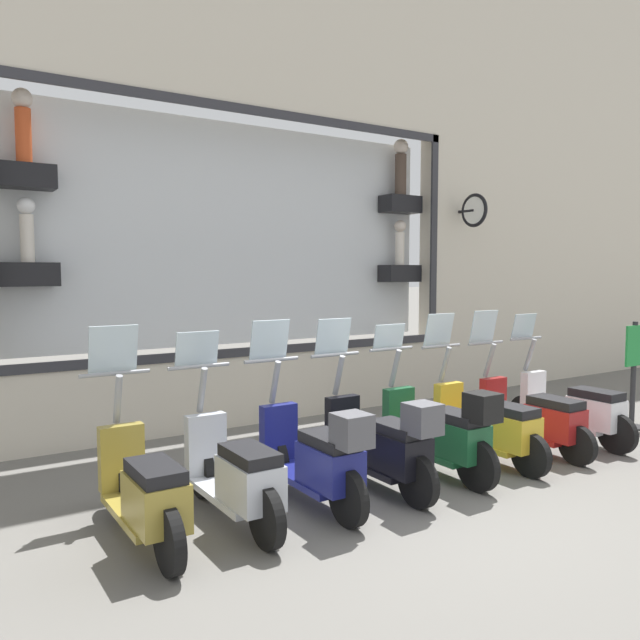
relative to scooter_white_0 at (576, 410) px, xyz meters
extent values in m
plane|color=#66635E|center=(-0.39, 2.89, -0.42)|extent=(120.00, 120.00, 0.00)
cube|color=beige|center=(3.21, 2.89, 0.07)|extent=(0.40, 6.66, 0.97)
cube|color=#2D2D33|center=(3.00, 2.89, 3.88)|extent=(0.04, 6.66, 0.12)
cube|color=#2D2D33|center=(3.00, 2.89, 0.61)|extent=(0.04, 6.66, 0.12)
cube|color=#2D2D33|center=(3.00, -0.38, 2.25)|extent=(0.04, 0.12, 3.39)
cube|color=silver|center=(3.56, 2.89, 2.25)|extent=(0.04, 6.42, 3.15)
cube|color=black|center=(3.34, 0.05, 2.82)|extent=(0.36, 0.66, 0.28)
cylinder|color=#47382D|center=(3.34, 0.05, 3.30)|extent=(0.19, 0.19, 0.68)
sphere|color=beige|center=(3.34, 0.05, 3.76)|extent=(0.24, 0.24, 0.24)
cube|color=black|center=(3.34, 5.72, 2.82)|extent=(0.36, 0.66, 0.28)
cylinder|color=#CC4C23|center=(3.34, 5.72, 3.28)|extent=(0.18, 0.18, 0.63)
sphere|color=beige|center=(3.34, 5.72, 3.71)|extent=(0.23, 0.23, 0.23)
cube|color=black|center=(3.34, 0.05, 1.68)|extent=(0.36, 0.66, 0.28)
cylinder|color=silver|center=(3.34, 0.05, 2.10)|extent=(0.15, 0.15, 0.54)
sphere|color=beige|center=(3.34, 0.05, 2.47)|extent=(0.20, 0.20, 0.20)
cube|color=black|center=(3.34, 5.72, 1.68)|extent=(0.36, 0.66, 0.28)
cylinder|color=silver|center=(3.34, 5.72, 2.10)|extent=(0.16, 0.16, 0.56)
sphere|color=white|center=(3.34, 5.72, 2.48)|extent=(0.20, 0.20, 0.20)
cylinder|color=black|center=(2.84, -0.96, 2.72)|extent=(0.35, 0.05, 0.05)
torus|color=black|center=(2.66, -0.96, 2.72)|extent=(0.56, 0.06, 0.56)
cylinder|color=white|center=(2.66, -0.96, 2.72)|extent=(0.46, 0.03, 0.46)
cylinder|color=black|center=(0.76, 0.00, -0.18)|extent=(0.47, 0.09, 0.47)
cylinder|color=black|center=(-0.56, 0.00, -0.18)|extent=(0.47, 0.09, 0.47)
cube|color=silver|center=(0.10, 0.00, -0.20)|extent=(1.02, 0.38, 0.06)
cube|color=silver|center=(-0.27, 0.00, 0.01)|extent=(0.61, 0.35, 0.36)
cube|color=black|center=(-0.27, 0.00, 0.24)|extent=(0.58, 0.31, 0.10)
cube|color=silver|center=(0.64, 0.00, 0.11)|extent=(0.12, 0.37, 0.56)
cylinder|color=gray|center=(0.71, 0.00, 0.61)|extent=(0.20, 0.06, 0.45)
cylinder|color=gray|center=(0.78, 0.00, 0.82)|extent=(0.04, 0.61, 0.04)
cube|color=silver|center=(0.82, 0.00, 0.99)|extent=(0.08, 0.42, 0.33)
cylinder|color=black|center=(0.77, 0.77, -0.20)|extent=(0.44, 0.09, 0.44)
cylinder|color=black|center=(-0.57, 0.77, -0.20)|extent=(0.44, 0.09, 0.44)
cube|color=maroon|center=(0.10, 0.77, -0.21)|extent=(1.02, 0.38, 0.06)
cube|color=maroon|center=(-0.27, 0.77, 0.00)|extent=(0.61, 0.35, 0.36)
cube|color=black|center=(-0.27, 0.77, 0.23)|extent=(0.58, 0.31, 0.10)
cube|color=maroon|center=(0.64, 0.77, 0.10)|extent=(0.12, 0.37, 0.56)
cylinder|color=gray|center=(0.71, 0.77, 0.59)|extent=(0.20, 0.06, 0.45)
cylinder|color=gray|center=(0.78, 0.77, 0.81)|extent=(0.04, 0.61, 0.04)
cube|color=silver|center=(0.82, 0.77, 1.02)|extent=(0.10, 0.42, 0.41)
cylinder|color=black|center=(0.76, 1.54, -0.19)|extent=(0.46, 0.09, 0.46)
cylinder|color=black|center=(-0.56, 1.54, -0.19)|extent=(0.46, 0.09, 0.46)
cube|color=gold|center=(0.10, 1.54, -0.20)|extent=(1.02, 0.38, 0.06)
cube|color=gold|center=(-0.27, 1.54, 0.01)|extent=(0.61, 0.35, 0.36)
cube|color=black|center=(-0.27, 1.54, 0.24)|extent=(0.58, 0.31, 0.10)
cube|color=gold|center=(0.64, 1.54, 0.11)|extent=(0.12, 0.37, 0.56)
cylinder|color=gray|center=(0.71, 1.54, 0.60)|extent=(0.20, 0.06, 0.45)
cylinder|color=gray|center=(0.78, 1.54, 0.82)|extent=(0.04, 0.60, 0.04)
cube|color=silver|center=(0.82, 1.54, 1.02)|extent=(0.10, 0.42, 0.39)
cylinder|color=black|center=(0.75, 2.32, -0.17)|extent=(0.51, 0.09, 0.51)
cylinder|color=black|center=(-0.55, 2.32, -0.17)|extent=(0.51, 0.09, 0.51)
cube|color=#19512D|center=(0.10, 2.32, -0.18)|extent=(1.02, 0.39, 0.06)
cube|color=#19512D|center=(-0.27, 2.32, 0.03)|extent=(0.61, 0.35, 0.36)
cube|color=black|center=(-0.27, 2.32, 0.26)|extent=(0.58, 0.31, 0.10)
cube|color=#19512D|center=(0.64, 2.32, 0.13)|extent=(0.12, 0.37, 0.56)
cylinder|color=gray|center=(0.71, 2.32, 0.62)|extent=(0.20, 0.06, 0.45)
cylinder|color=gray|center=(0.78, 2.32, 0.84)|extent=(0.04, 0.60, 0.04)
cube|color=silver|center=(0.82, 2.32, 0.98)|extent=(0.07, 0.42, 0.28)
cube|color=black|center=(-0.60, 2.32, 0.42)|extent=(0.28, 0.28, 0.28)
cylinder|color=black|center=(0.76, 3.09, -0.18)|extent=(0.48, 0.09, 0.48)
cylinder|color=black|center=(-0.56, 3.09, -0.18)|extent=(0.48, 0.09, 0.48)
cube|color=black|center=(0.10, 3.09, -0.19)|extent=(1.02, 0.39, 0.06)
cube|color=black|center=(-0.27, 3.09, 0.02)|extent=(0.61, 0.35, 0.36)
cube|color=black|center=(-0.27, 3.09, 0.25)|extent=(0.58, 0.31, 0.10)
cube|color=black|center=(0.64, 3.09, 0.12)|extent=(0.12, 0.37, 0.56)
cylinder|color=gray|center=(0.71, 3.09, 0.61)|extent=(0.20, 0.06, 0.45)
cylinder|color=gray|center=(0.78, 3.09, 0.83)|extent=(0.04, 0.60, 0.04)
cube|color=silver|center=(0.82, 3.09, 1.02)|extent=(0.10, 0.42, 0.39)
cube|color=#4C4C51|center=(-0.60, 3.09, 0.41)|extent=(0.28, 0.28, 0.28)
cylinder|color=black|center=(0.75, 3.86, -0.18)|extent=(0.49, 0.09, 0.49)
cylinder|color=black|center=(-0.55, 3.86, -0.18)|extent=(0.49, 0.09, 0.49)
cube|color=navy|center=(0.10, 3.86, -0.19)|extent=(1.02, 0.38, 0.06)
cube|color=navy|center=(-0.27, 3.86, 0.02)|extent=(0.61, 0.35, 0.36)
cube|color=black|center=(-0.27, 3.86, 0.25)|extent=(0.58, 0.31, 0.10)
cube|color=navy|center=(0.64, 3.86, 0.12)|extent=(0.12, 0.37, 0.56)
cylinder|color=gray|center=(0.71, 3.86, 0.62)|extent=(0.20, 0.06, 0.45)
cylinder|color=gray|center=(0.78, 3.86, 0.83)|extent=(0.04, 0.60, 0.04)
cube|color=silver|center=(0.82, 3.86, 1.03)|extent=(0.10, 0.42, 0.40)
cube|color=#4C4C51|center=(-0.60, 3.86, 0.41)|extent=(0.28, 0.28, 0.28)
cylinder|color=black|center=(0.75, 4.63, -0.18)|extent=(0.49, 0.09, 0.49)
cylinder|color=black|center=(-0.55, 4.63, -0.18)|extent=(0.49, 0.09, 0.49)
cube|color=#B7BCC6|center=(0.10, 4.63, -0.19)|extent=(1.02, 0.38, 0.06)
cube|color=#B7BCC6|center=(-0.27, 4.63, 0.02)|extent=(0.61, 0.35, 0.36)
cube|color=black|center=(-0.27, 4.63, 0.25)|extent=(0.58, 0.31, 0.10)
cube|color=#B7BCC6|center=(0.64, 4.63, 0.12)|extent=(0.12, 0.37, 0.56)
cylinder|color=gray|center=(0.71, 4.63, 0.61)|extent=(0.20, 0.06, 0.45)
cylinder|color=gray|center=(0.78, 4.63, 0.83)|extent=(0.04, 0.61, 0.04)
cube|color=silver|center=(0.82, 4.63, 0.99)|extent=(0.08, 0.42, 0.33)
cylinder|color=black|center=(0.75, 5.41, -0.17)|extent=(0.49, 0.09, 0.49)
cylinder|color=black|center=(-0.55, 5.41, -0.17)|extent=(0.49, 0.09, 0.49)
cube|color=olive|center=(0.10, 5.41, -0.19)|extent=(1.02, 0.38, 0.06)
cube|color=olive|center=(-0.27, 5.41, 0.02)|extent=(0.61, 0.35, 0.36)
cube|color=black|center=(-0.27, 5.41, 0.25)|extent=(0.58, 0.31, 0.10)
cube|color=olive|center=(0.64, 5.41, 0.12)|extent=(0.12, 0.37, 0.56)
cylinder|color=gray|center=(0.71, 5.41, 0.62)|extent=(0.20, 0.06, 0.45)
cylinder|color=gray|center=(0.78, 5.41, 0.83)|extent=(0.04, 0.61, 0.04)
cube|color=silver|center=(0.82, 5.41, 1.04)|extent=(0.10, 0.42, 0.42)
cylinder|color=#232326|center=(0.05, -1.33, -0.41)|extent=(0.36, 0.36, 0.02)
cylinder|color=#232326|center=(0.05, -1.33, 0.31)|extent=(0.07, 0.07, 1.46)
cube|color=#1E8438|center=(0.03, -1.33, 0.71)|extent=(0.03, 0.45, 0.55)
camera|label=1|loc=(-4.70, 6.81, 1.72)|focal=35.00mm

